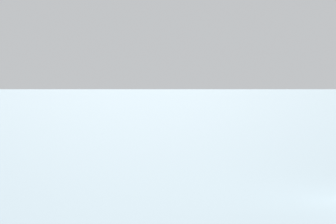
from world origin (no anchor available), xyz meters
The scene contains 0 objects.
Camera 1 is at (-7.24, -13.91, 3.10)m, focal length 61.37 mm.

